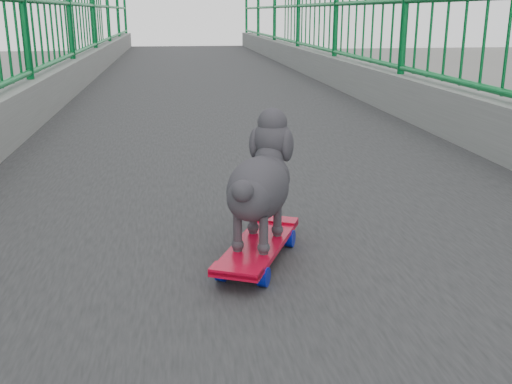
{
  "coord_description": "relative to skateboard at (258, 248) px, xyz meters",
  "views": [
    {
      "loc": [
        -0.38,
        -2.57,
        7.77
      ],
      "look_at": [
        -0.13,
        -0.77,
        7.22
      ],
      "focal_mm": 42.0,
      "sensor_mm": 36.0,
      "label": 1
    }
  ],
  "objects": [
    {
      "name": "skateboard",
      "position": [
        0.0,
        0.0,
        0.0
      ],
      "size": [
        0.34,
        0.52,
        0.07
      ],
      "rotation": [
        0.0,
        0.0,
        -0.43
      ],
      "color": "red",
      "rests_on": "footbridge"
    },
    {
      "name": "poodle",
      "position": [
        0.01,
        0.02,
        0.21
      ],
      "size": [
        0.29,
        0.41,
        0.37
      ],
      "rotation": [
        0.0,
        0.0,
        -0.43
      ],
      "color": "#333035",
      "rests_on": "skateboard"
    },
    {
      "name": "railing",
      "position": [
        0.13,
        0.82,
        0.16
      ],
      "size": [
        3.0,
        24.0,
        1.42
      ],
      "color": "gray",
      "rests_on": "footbridge"
    }
  ]
}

